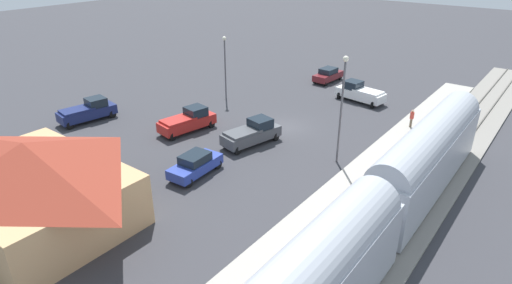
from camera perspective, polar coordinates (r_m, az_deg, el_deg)
The scene contains 14 objects.
ground_plane at distance 40.85m, azimuth 4.02°, elevation 2.02°, with size 200.00×200.00×0.00m, color #38383D.
railway_track at distance 35.91m, azimuth 22.97°, elevation -3.34°, with size 4.80×70.00×0.30m.
platform at distance 36.81m, azimuth 17.08°, elevation -1.57°, with size 3.20×46.00×0.30m.
passenger_train at distance 24.33m, azimuth 16.03°, elevation -8.72°, with size 2.93×33.52×4.98m.
station_building at distance 29.38m, azimuth -27.82°, elevation -4.72°, with size 12.69×9.28×5.45m.
pedestrian_on_platform at distance 42.19m, azimuth 20.13°, elevation 3.13°, with size 0.36×0.36×1.71m.
pickup_charcoal at distance 36.95m, azimuth -0.51°, elevation 1.23°, with size 3.10×5.70×2.14m.
pickup_navy at distance 45.02m, azimuth -21.57°, elevation 3.90°, with size 2.80×5.64×2.14m.
sedan_blue at distance 32.38m, azimuth -8.13°, elevation -2.99°, with size 2.13×4.61×1.74m.
pickup_red at distance 40.03m, azimuth -9.09°, elevation 2.85°, with size 2.85×5.65×2.14m.
sedan_maroon at distance 55.05m, azimuth 9.62°, elevation 8.86°, with size 2.10×4.60×1.74m.
pickup_white at distance 48.56m, azimuth 13.70°, elevation 6.47°, with size 5.62×3.08×2.14m.
light_pole_near_platform at distance 32.83m, azimuth 11.47°, elevation 5.68°, with size 0.44×0.44×8.62m.
light_pole_lot_center at distance 47.12m, azimuth -4.18°, elevation 10.90°, with size 0.44×0.44×6.98m.
Camera 1 is at (-20.45, 31.52, 16.04)m, focal length 29.88 mm.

